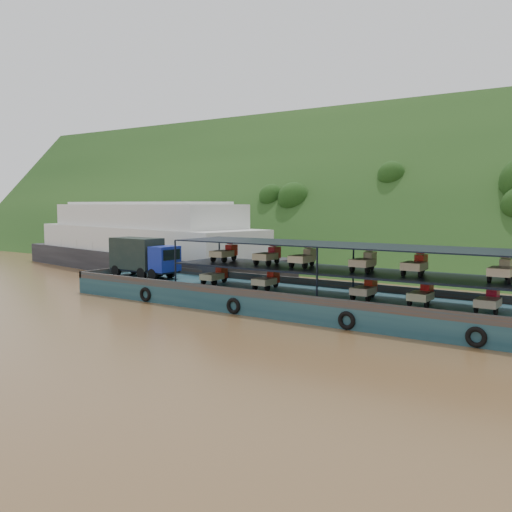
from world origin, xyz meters
The scene contains 4 objects.
ground centered at (0.00, 0.00, 0.00)m, with size 160.00×160.00×0.00m, color brown.
hillside centered at (0.00, 36.00, 0.00)m, with size 140.00×28.00×28.00m, color #153312.
cargo_barge centered at (1.50, 0.63, 1.08)m, with size 35.00×7.18×4.54m.
passenger_ferry centered at (-22.34, 11.13, 3.16)m, with size 37.03×15.32×7.29m.
Camera 1 is at (22.31, -31.62, 7.08)m, focal length 40.00 mm.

